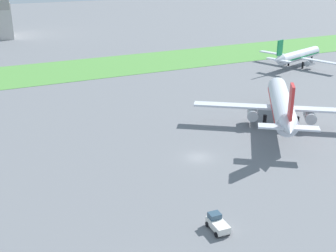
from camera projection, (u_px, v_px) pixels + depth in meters
name	position (u px, v px, depth m)	size (l,w,h in m)	color
ground_plane	(198.00, 157.00, 77.65)	(600.00, 600.00, 0.00)	slate
grass_taxiway_strip	(84.00, 69.00, 139.15)	(360.00, 28.00, 0.08)	#549342
airplane_midfield_jet	(282.00, 105.00, 90.50)	(30.98, 31.18, 12.73)	silver
airplane_parked_jet_far	(298.00, 56.00, 140.70)	(26.81, 27.05, 9.87)	silver
pushback_tug_midfield	(217.00, 223.00, 56.74)	(2.23, 3.70, 1.95)	white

